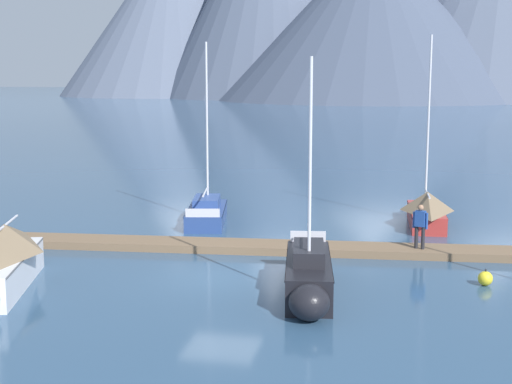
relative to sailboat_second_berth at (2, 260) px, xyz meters
name	(u,v)px	position (x,y,z in m)	size (l,w,h in m)	color
ground_plane	(221,278)	(6.55, 2.66, -0.98)	(700.00, 700.00, 0.00)	#2D4C6B
mountain_west_summit	(173,13)	(-62.06, 212.57, 25.84)	(74.46, 74.46, 52.57)	slate
mountain_shoulder_ridge	(373,16)	(4.01, 180.41, 21.42)	(83.35, 83.35, 43.58)	#424C60
dock	(246,247)	(6.55, 6.66, -0.83)	(29.05, 3.87, 0.30)	brown
sailboat_second_berth	(2,260)	(0.00, 0.00, 0.00)	(3.14, 6.31, 7.75)	silver
sailboat_mid_dock_port	(208,211)	(3.56, 11.92, -0.48)	(2.60, 6.01, 8.29)	navy
sailboat_mid_dock_starboard	(309,275)	(9.70, 1.25, -0.31)	(2.05, 5.95, 7.34)	black
sailboat_far_berth	(426,208)	(13.61, 13.08, -0.21)	(1.86, 5.94, 8.59)	#B2332D
person_on_dock	(420,224)	(13.19, 7.01, 0.28)	(0.56, 0.34, 1.69)	#232328
mooring_buoy_channel_marker	(485,278)	(15.22, 3.50, -0.74)	(0.48, 0.48, 0.56)	yellow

